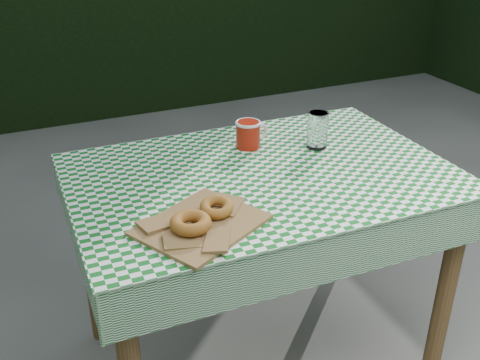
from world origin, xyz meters
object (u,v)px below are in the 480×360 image
object	(u,v)px
paper_bag	(201,224)
coffee_mug	(248,134)
drinking_glass	(318,130)
table	(260,271)

from	to	relation	value
paper_bag	coffee_mug	distance (m)	0.53
coffee_mug	drinking_glass	size ratio (longest dim) A/B	1.31
table	coffee_mug	size ratio (longest dim) A/B	7.10
table	paper_bag	size ratio (longest dim) A/B	3.78
table	paper_bag	bearing A→B (deg)	-141.04
drinking_glass	coffee_mug	bearing A→B (deg)	155.58
table	paper_bag	xyz separation A→B (m)	(-0.29, -0.22, 0.39)
paper_bag	drinking_glass	size ratio (longest dim) A/B	2.45
table	paper_bag	distance (m)	0.53
paper_bag	table	bearing A→B (deg)	38.18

